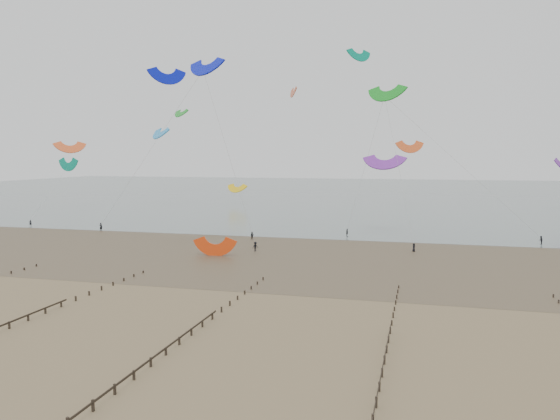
# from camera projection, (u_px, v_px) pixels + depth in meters

# --- Properties ---
(ground) EXTENTS (500.00, 500.00, 0.00)m
(ground) POSITION_uv_depth(u_px,v_px,m) (201.00, 301.00, 63.34)
(ground) COLOR brown
(ground) RESTS_ON ground
(sea_and_shore) EXTENTS (500.00, 665.00, 0.03)m
(sea_and_shore) POSITION_uv_depth(u_px,v_px,m) (255.00, 250.00, 97.49)
(sea_and_shore) COLOR #475654
(sea_and_shore) RESTS_ON ground
(groynes) EXTENTS (72.16, 50.16, 1.00)m
(groynes) POSITION_uv_depth(u_px,v_px,m) (154.00, 359.00, 43.95)
(groynes) COLOR black
(groynes) RESTS_ON ground
(kitesurfer_lead) EXTENTS (0.70, 0.48, 1.86)m
(kitesurfer_lead) POSITION_uv_depth(u_px,v_px,m) (101.00, 227.00, 122.59)
(kitesurfer_lead) COLOR black
(kitesurfer_lead) RESTS_ON ground
(kitesurfers) EXTENTS (133.78, 23.93, 1.72)m
(kitesurfers) POSITION_uv_depth(u_px,v_px,m) (384.00, 240.00, 104.25)
(kitesurfers) COLOR black
(kitesurfers) RESTS_ON ground
(grounded_kite) EXTENTS (6.61, 5.33, 3.45)m
(grounded_kite) POSITION_uv_depth(u_px,v_px,m) (215.00, 256.00, 92.04)
(grounded_kite) COLOR #F23F0F
(grounded_kite) RESTS_ON ground
(kites_airborne) EXTENTS (249.69, 127.85, 42.45)m
(kites_airborne) POSITION_uv_depth(u_px,v_px,m) (285.00, 137.00, 153.03)
(kites_airborne) COLOR purple
(kites_airborne) RESTS_ON ground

